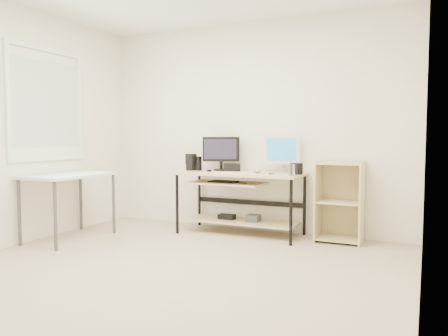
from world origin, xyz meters
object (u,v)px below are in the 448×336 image
black_monitor (221,151)px  white_imac (282,150)px  desk (238,190)px  shelf_unit (340,201)px  audio_controller (198,163)px  side_table (69,181)px

black_monitor → white_imac: 0.78m
desk → white_imac: 0.70m
desk → shelf_unit: (1.18, 0.16, -0.09)m
audio_controller → white_imac: bearing=15.8°
white_imac → desk: bearing=175.0°
side_table → white_imac: white_imac is taller
white_imac → audio_controller: size_ratio=2.57×
desk → shelf_unit: size_ratio=1.67×
desk → black_monitor: black_monitor is taller
white_imac → audio_controller: 1.08m
black_monitor → side_table: bearing=-161.0°
white_imac → side_table: bearing=-174.4°
desk → audio_controller: size_ratio=8.40×
shelf_unit → white_imac: (-0.69, 0.01, 0.56)m
black_monitor → audio_controller: black_monitor is taller
black_monitor → white_imac: bearing=-21.4°
white_imac → audio_controller: (-1.06, -0.14, -0.18)m
black_monitor → audio_controller: 0.33m
shelf_unit → black_monitor: 1.57m
audio_controller → shelf_unit: bearing=12.6°
desk → black_monitor: 0.57m
shelf_unit → desk: bearing=-172.2°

